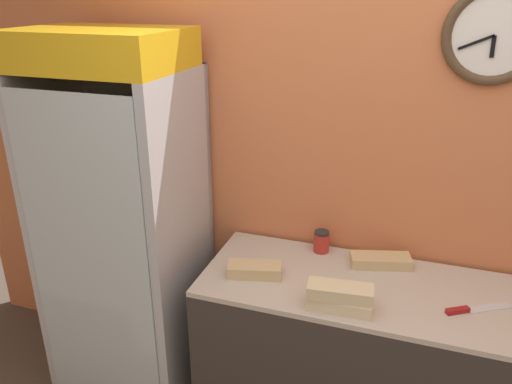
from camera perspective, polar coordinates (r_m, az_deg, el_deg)
wall_back at (r=2.51m, az=15.39°, el=2.65°), size 5.20×0.10×2.70m
prep_counter at (r=2.65m, az=12.58°, el=-18.76°), size 1.61×0.63×0.90m
beverage_cooler at (r=2.72m, az=-14.55°, el=-1.78°), size 0.75×0.63×2.00m
sandwich_stack_bottom at (r=2.19m, az=9.50°, el=-12.42°), size 0.28×0.12×0.06m
sandwich_stack_middle at (r=2.16m, az=9.59°, el=-11.17°), size 0.28×0.13×0.06m
sandwich_flat_left at (r=2.39m, az=-0.15°, el=-8.88°), size 0.27×0.17×0.06m
sandwich_flat_right at (r=2.54m, az=14.07°, el=-7.62°), size 0.31×0.19×0.05m
chefs_knife at (r=2.34m, az=23.21°, el=-12.23°), size 0.28×0.19×0.02m
condiment_jar at (r=2.60m, az=7.49°, el=-5.63°), size 0.08×0.08×0.11m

